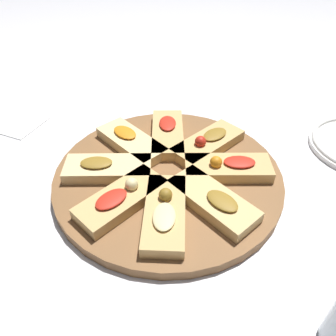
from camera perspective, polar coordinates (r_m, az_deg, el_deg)
The scene contains 11 objects.
ground_plane at distance 0.62m, azimuth 0.00°, elevation -2.10°, with size 3.00×3.00×0.00m, color white.
serving_board at distance 0.62m, azimuth 0.00°, elevation -1.44°, with size 0.42×0.42×0.02m, color brown.
focaccia_slice_0 at distance 0.55m, azimuth 7.84°, elevation -5.61°, with size 0.16×0.16×0.03m.
focaccia_slice_1 at distance 0.61m, azimuth 10.40°, elevation 0.14°, with size 0.07×0.16×0.04m.
focaccia_slice_2 at distance 0.67m, azimuth 6.97°, elevation 4.33°, with size 0.16×0.16×0.04m.
focaccia_slice_3 at distance 0.69m, azimuth -0.07°, elevation 6.07°, with size 0.16×0.07×0.03m.
focaccia_slice_4 at distance 0.67m, azimuth -6.49°, elevation 4.61°, with size 0.16×0.16×0.03m.
focaccia_slice_5 at distance 0.61m, azimuth -10.52°, elevation -0.02°, with size 0.07×0.16×0.03m.
focaccia_slice_6 at distance 0.55m, azimuth -8.11°, elevation -5.22°, with size 0.16×0.15×0.04m.
focaccia_slice_7 at distance 0.52m, azimuth -0.58°, elevation -7.73°, with size 0.16×0.06×0.04m.
napkin_stack at distance 0.85m, azimuth -24.14°, elevation 7.03°, with size 0.10×0.09×0.01m, color white.
Camera 1 is at (0.46, 0.02, 0.42)m, focal length 35.00 mm.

